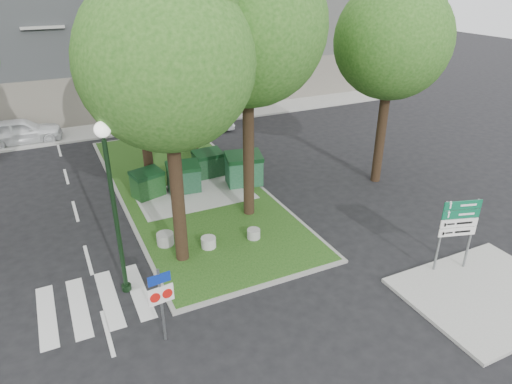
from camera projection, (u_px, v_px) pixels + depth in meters
ground at (252, 289)px, 14.60m from camera, size 120.00×120.00×0.00m
median_island at (188, 188)px, 21.25m from camera, size 6.00×16.00×0.12m
median_kerb at (188, 188)px, 21.25m from camera, size 6.30×16.30×0.10m
sidewalk_corner at (487, 294)px, 14.28m from camera, size 5.00×4.00×0.12m
building_sidewalk at (130, 127)px, 29.55m from camera, size 42.00×3.00×0.12m
zebra_crossing at (124, 295)px, 14.35m from camera, size 5.00×3.00×0.01m
tree_median_near_left at (167, 44)px, 12.91m from camera, size 5.20×5.20×10.53m
tree_median_near_right at (249, 9)px, 15.60m from camera, size 5.60×5.60×11.46m
tree_median_mid at (136, 31)px, 18.52m from camera, size 4.80×4.80×9.99m
tree_street_right at (395, 29)px, 19.18m from camera, size 5.00×5.00×10.06m
dumpster_a at (148, 184)px, 20.11m from camera, size 1.55×1.28×1.24m
dumpster_b at (184, 177)px, 20.58m from camera, size 1.58×1.21×1.36m
dumpster_c at (208, 164)px, 22.14m from camera, size 1.44×1.05×1.29m
dumpster_d at (244, 169)px, 21.23m from camera, size 1.84×1.45×1.54m
bollard_left at (165, 239)px, 16.69m from camera, size 0.62×0.62×0.44m
bollard_right at (254, 234)px, 17.10m from camera, size 0.49×0.49×0.35m
bollard_mid at (209, 242)px, 16.53m from camera, size 0.54×0.54×0.39m
litter_bin at (236, 165)px, 22.63m from camera, size 0.42×0.42×0.74m
street_lamp at (112, 191)px, 13.03m from camera, size 0.44×0.44×5.58m
traffic_sign_pole at (161, 296)px, 11.96m from camera, size 0.70×0.11×2.35m
directional_sign at (458, 224)px, 14.70m from camera, size 1.24×0.41×2.56m
car_white at (21, 131)px, 26.54m from camera, size 4.47×1.87×1.51m
car_silver at (201, 122)px, 28.34m from camera, size 4.14×1.79×1.33m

